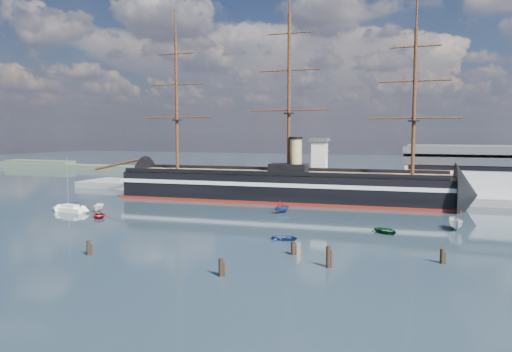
% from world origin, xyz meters
% --- Properties ---
extents(ground, '(600.00, 600.00, 0.00)m').
position_xyz_m(ground, '(0.00, 40.00, 0.00)').
color(ground, '#1A262F').
rests_on(ground, ground).
extents(quay, '(180.00, 18.00, 2.00)m').
position_xyz_m(quay, '(10.00, 76.00, 0.00)').
color(quay, slate).
rests_on(quay, ground).
extents(quay_tower, '(5.00, 5.00, 15.00)m').
position_xyz_m(quay_tower, '(3.00, 73.00, 9.75)').
color(quay_tower, silver).
rests_on(quay_tower, ground).
extents(shoreline, '(120.00, 10.00, 4.00)m').
position_xyz_m(shoreline, '(-139.23, 135.00, 1.45)').
color(shoreline, '#3F4C38').
rests_on(shoreline, ground).
extents(warship, '(113.32, 21.30, 53.94)m').
position_xyz_m(warship, '(-6.19, 60.00, 4.04)').
color(warship, black).
rests_on(warship, ground).
extents(sailboat, '(8.34, 3.69, 12.89)m').
position_xyz_m(sailboat, '(-45.48, 24.76, 0.82)').
color(sailboat, white).
rests_on(sailboat, ground).
extents(motorboat_a, '(6.20, 3.99, 2.33)m').
position_xyz_m(motorboat_a, '(-39.68, 27.54, 0.00)').
color(motorboat_a, white).
rests_on(motorboat_a, ground).
extents(motorboat_b, '(1.28, 2.91, 1.33)m').
position_xyz_m(motorboat_b, '(10.87, 13.04, 0.00)').
color(motorboat_b, navy).
rests_on(motorboat_b, ground).
extents(motorboat_c, '(5.36, 4.00, 2.03)m').
position_xyz_m(motorboat_c, '(1.72, 40.58, 0.00)').
color(motorboat_c, navy).
rests_on(motorboat_c, ground).
extents(motorboat_d, '(7.16, 4.90, 2.41)m').
position_xyz_m(motorboat_d, '(-0.04, 44.93, 0.00)').
color(motorboat_d, maroon).
rests_on(motorboat_d, ground).
extents(motorboat_e, '(3.19, 3.34, 1.54)m').
position_xyz_m(motorboat_e, '(26.83, 25.20, 0.00)').
color(motorboat_e, '#0E381D').
rests_on(motorboat_e, ground).
extents(motorboat_f, '(7.45, 3.44, 2.88)m').
position_xyz_m(motorboat_f, '(39.13, 33.18, 0.00)').
color(motorboat_f, silver).
rests_on(motorboat_f, ground).
extents(motorboat_g, '(3.39, 3.05, 1.53)m').
position_xyz_m(motorboat_g, '(-34.04, 20.43, 0.00)').
color(motorboat_g, maroon).
rests_on(motorboat_g, ground).
extents(piling_near_left, '(0.64, 0.64, 3.00)m').
position_xyz_m(piling_near_left, '(-14.30, -7.49, 0.00)').
color(piling_near_left, black).
rests_on(piling_near_left, ground).
extents(piling_near_mid, '(0.64, 0.64, 3.09)m').
position_xyz_m(piling_near_mid, '(9.41, -10.72, 0.00)').
color(piling_near_mid, black).
rests_on(piling_near_mid, ground).
extents(piling_near_right, '(0.64, 0.64, 3.71)m').
position_xyz_m(piling_near_right, '(21.68, -1.61, 0.00)').
color(piling_near_right, black).
rests_on(piling_near_right, ground).
extents(piling_far_right, '(0.64, 0.64, 2.86)m').
position_xyz_m(piling_far_right, '(36.59, 6.15, 0.00)').
color(piling_far_right, black).
rests_on(piling_far_right, ground).
extents(piling_extra, '(0.64, 0.64, 2.78)m').
position_xyz_m(piling_extra, '(15.07, 3.62, 0.00)').
color(piling_extra, black).
rests_on(piling_extra, ground).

